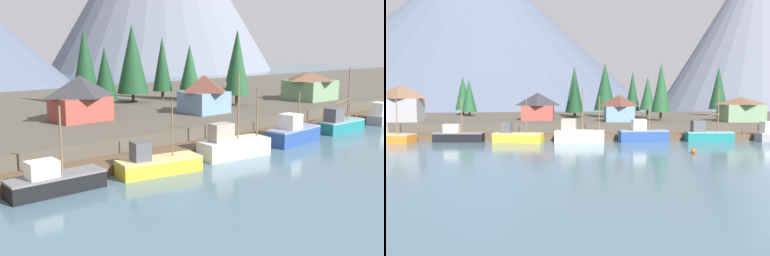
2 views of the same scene
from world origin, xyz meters
TOP-DOWN VIEW (x-y plane):
  - ground_plane at (0.00, 20.00)m, footprint 400.00×400.00m
  - dock at (0.00, 1.99)m, footprint 80.00×4.00m
  - shoreline_bank at (0.00, 32.00)m, footprint 400.00×56.00m
  - mountain_west_peak at (-49.50, 136.59)m, footprint 173.29×173.29m
  - mountain_central_peak at (97.66, 145.62)m, footprint 105.46×105.46m
  - fishing_boat_orange at (-32.39, -2.31)m, footprint 8.57×4.34m
  - fishing_boat_black at (-21.08, -1.40)m, footprint 8.20×2.55m
  - fishing_boat_yellow at (-11.04, -2.13)m, footprint 8.52×4.03m
  - fishing_boat_white at (-0.77, -2.05)m, footprint 8.47×3.85m
  - fishing_boat_blue at (10.04, -1.93)m, footprint 8.41×3.54m
  - fishing_boat_teal at (21.12, -1.51)m, footprint 7.81×2.77m
  - house_red at (-9.12, 17.49)m, footprint 7.02×5.94m
  - house_green at (32.42, 11.93)m, footprint 7.96×7.19m
  - house_blue at (7.72, 12.33)m, footprint 5.89×5.84m
  - house_grey at (-36.08, 12.10)m, footprint 8.31×4.68m
  - conifer_near_left at (-27.89, 33.86)m, footprint 3.74×3.74m
  - conifer_near_right at (6.21, 28.77)m, footprint 5.32×5.32m
  - conifer_mid_left at (-1.11, 25.07)m, footprint 3.81×3.81m
  - conifer_mid_right at (16.72, 14.60)m, footprint 3.93×3.93m
  - conifer_back_left at (15.99, 25.52)m, footprint 3.65×3.65m
  - conifer_back_right at (-31.09, 39.98)m, footprint 4.11×4.11m
  - conifer_centre at (-1.17, 31.33)m, footprint 4.61×4.61m
  - conifer_far_left at (13.08, 29.69)m, footprint 3.51×3.51m
  - conifer_far_right at (35.51, 33.23)m, footprint 4.61×4.61m
  - channel_buoy at (14.49, -15.77)m, footprint 0.70×0.70m

SIDE VIEW (x-z plane):
  - ground_plane at x=0.00m, z-range -1.00..0.00m
  - channel_buoy at x=14.49m, z-range 0.00..0.70m
  - dock at x=0.00m, z-range -0.30..1.30m
  - fishing_boat_orange at x=-32.39m, z-range -3.27..5.20m
  - fishing_boat_yellow at x=-11.04m, z-range -2.56..4.52m
  - fishing_boat_black at x=-21.08m, z-range -2.62..4.70m
  - fishing_boat_teal at x=21.12m, z-range -3.30..5.67m
  - shoreline_bank at x=0.00m, z-range 0.00..2.50m
  - fishing_boat_white at x=-0.77m, z-range -3.28..5.85m
  - fishing_boat_blue at x=10.04m, z-range -1.90..4.51m
  - house_green at x=32.42m, z-range 2.55..7.52m
  - house_blue at x=7.72m, z-range 2.57..7.98m
  - house_red at x=-9.12m, z-range 2.57..8.42m
  - house_grey at x=-36.08m, z-range 2.58..9.96m
  - conifer_near_left at x=-27.89m, z-range 3.01..12.28m
  - conifer_mid_left at x=-1.11m, z-range 3.11..12.40m
  - conifer_back_left at x=15.99m, z-range 3.41..13.07m
  - conifer_back_right at x=-31.09m, z-range 3.17..13.57m
  - conifer_far_left at x=13.08m, z-range 3.21..14.25m
  - conifer_centre at x=-1.17m, z-range 3.02..15.45m
  - conifer_mid_right at x=16.72m, z-range 3.39..15.36m
  - conifer_far_right at x=35.51m, z-range 3.36..15.89m
  - conifer_near_right at x=6.21m, z-range 3.30..16.39m
  - mountain_west_peak at x=-49.50m, z-range 0.00..79.74m
  - mountain_central_peak at x=97.66m, z-range 0.00..87.12m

